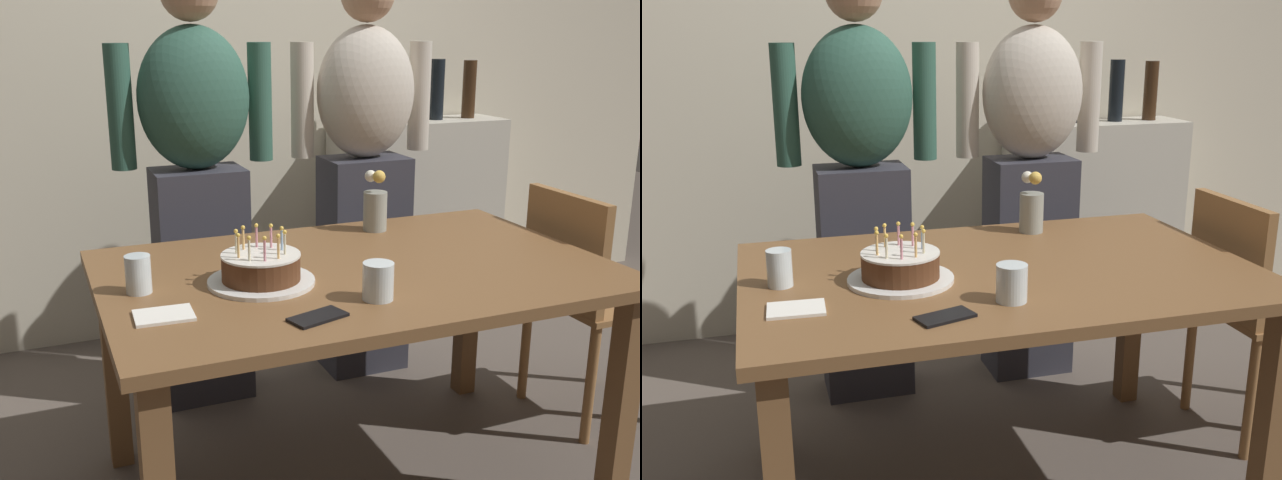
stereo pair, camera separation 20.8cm
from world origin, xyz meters
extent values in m
cube|color=beige|center=(0.00, 1.55, 1.30)|extent=(5.20, 0.10, 2.60)
cube|color=brown|center=(0.00, 0.00, 0.72)|extent=(1.50, 0.96, 0.03)
cube|color=brown|center=(0.68, -0.41, 0.35)|extent=(0.07, 0.07, 0.70)
cube|color=brown|center=(-0.68, 0.41, 0.35)|extent=(0.07, 0.07, 0.70)
cube|color=brown|center=(0.68, 0.41, 0.35)|extent=(0.07, 0.07, 0.70)
cylinder|color=white|center=(-0.31, -0.03, 0.75)|extent=(0.30, 0.30, 0.01)
cylinder|color=#512D19|center=(-0.31, -0.03, 0.79)|extent=(0.22, 0.22, 0.07)
cylinder|color=silver|center=(-0.31, -0.03, 0.82)|extent=(0.22, 0.22, 0.01)
cylinder|color=pink|center=(-0.26, 0.01, 0.85)|extent=(0.01, 0.01, 0.06)
sphere|color=#F9C64C|center=(-0.26, 0.01, 0.89)|extent=(0.01, 0.01, 0.01)
cylinder|color=pink|center=(-0.30, 0.03, 0.85)|extent=(0.01, 0.01, 0.06)
sphere|color=#F9C64C|center=(-0.30, 0.03, 0.89)|extent=(0.01, 0.01, 0.01)
cylinder|color=#EAB266|center=(-0.34, 0.02, 0.85)|extent=(0.01, 0.01, 0.06)
sphere|color=#F9C64C|center=(-0.34, 0.02, 0.89)|extent=(0.01, 0.01, 0.01)
cylinder|color=beige|center=(-0.37, -0.01, 0.85)|extent=(0.01, 0.01, 0.06)
sphere|color=#F9C64C|center=(-0.37, -0.01, 0.89)|extent=(0.01, 0.01, 0.01)
cylinder|color=#EAB266|center=(-0.37, -0.05, 0.85)|extent=(0.01, 0.01, 0.06)
sphere|color=#F9C64C|center=(-0.37, -0.05, 0.89)|extent=(0.01, 0.01, 0.01)
cylinder|color=beige|center=(-0.35, -0.08, 0.85)|extent=(0.01, 0.01, 0.06)
sphere|color=#F9C64C|center=(-0.35, -0.08, 0.89)|extent=(0.01, 0.01, 0.01)
cylinder|color=pink|center=(-0.32, -0.10, 0.85)|extent=(0.01, 0.01, 0.06)
sphere|color=#F9C64C|center=(-0.32, -0.10, 0.89)|extent=(0.01, 0.01, 0.01)
cylinder|color=#EAB266|center=(-0.28, -0.09, 0.85)|extent=(0.01, 0.01, 0.06)
sphere|color=#F9C64C|center=(-0.28, -0.09, 0.89)|extent=(0.01, 0.01, 0.01)
cylinder|color=beige|center=(-0.25, -0.06, 0.85)|extent=(0.01, 0.01, 0.06)
sphere|color=#F9C64C|center=(-0.25, -0.06, 0.89)|extent=(0.01, 0.01, 0.01)
cylinder|color=#93B7DB|center=(-0.24, -0.02, 0.85)|extent=(0.01, 0.01, 0.06)
sphere|color=#F9C64C|center=(-0.24, -0.02, 0.89)|extent=(0.01, 0.01, 0.01)
cylinder|color=silver|center=(-0.63, 0.02, 0.79)|extent=(0.07, 0.07, 0.10)
cylinder|color=silver|center=(-0.06, -0.27, 0.79)|extent=(0.08, 0.08, 0.10)
cube|color=black|center=(-0.26, -0.33, 0.74)|extent=(0.16, 0.11, 0.01)
cube|color=white|center=(-0.61, -0.18, 0.74)|extent=(0.15, 0.12, 0.01)
cylinder|color=#999E93|center=(0.23, 0.35, 0.81)|extent=(0.08, 0.08, 0.14)
sphere|color=gold|center=(0.24, 0.34, 0.93)|extent=(0.04, 0.04, 0.04)
sphere|color=silver|center=(0.22, 0.37, 0.93)|extent=(0.04, 0.04, 0.04)
cube|color=#33333D|center=(-0.29, 0.79, 0.46)|extent=(0.34, 0.23, 0.92)
ellipsoid|color=#2D5647|center=(-0.29, 0.79, 1.18)|extent=(0.41, 0.27, 0.52)
cylinder|color=#2D5647|center=(-0.03, 0.82, 1.15)|extent=(0.09, 0.09, 0.44)
cylinder|color=#2D5647|center=(-0.55, 0.82, 1.15)|extent=(0.09, 0.09, 0.44)
cube|color=#33333D|center=(0.40, 0.79, 0.46)|extent=(0.34, 0.23, 0.92)
ellipsoid|color=beige|center=(0.40, 0.79, 1.18)|extent=(0.41, 0.27, 0.52)
cylinder|color=beige|center=(0.66, 0.82, 1.15)|extent=(0.09, 0.09, 0.44)
cylinder|color=beige|center=(0.14, 0.82, 1.15)|extent=(0.09, 0.09, 0.44)
cube|color=olive|center=(1.05, 0.09, 0.46)|extent=(0.42, 0.42, 0.02)
cube|color=olive|center=(0.86, 0.09, 0.67)|extent=(0.04, 0.40, 0.40)
cylinder|color=olive|center=(1.23, 0.27, 0.23)|extent=(0.04, 0.04, 0.45)
cylinder|color=olive|center=(0.87, -0.09, 0.23)|extent=(0.04, 0.04, 0.45)
cylinder|color=olive|center=(0.87, 0.27, 0.23)|extent=(0.04, 0.04, 0.45)
cube|color=beige|center=(0.96, 1.33, 0.49)|extent=(0.89, 0.30, 0.98)
cylinder|color=#382314|center=(0.68, 1.33, 1.11)|extent=(0.06, 0.06, 0.26)
cylinder|color=black|center=(0.87, 1.33, 1.09)|extent=(0.06, 0.06, 0.21)
cylinder|color=black|center=(1.06, 1.33, 1.13)|extent=(0.07, 0.07, 0.30)
cylinder|color=#382314|center=(1.24, 1.33, 1.13)|extent=(0.07, 0.07, 0.29)
camera|label=1|loc=(-0.88, -1.87, 1.42)|focal=40.94mm
camera|label=2|loc=(-0.68, -1.94, 1.42)|focal=40.94mm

